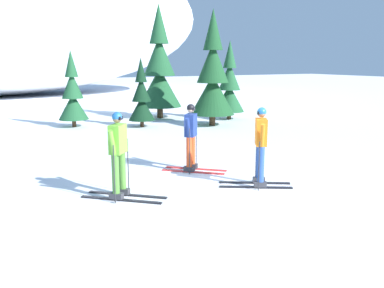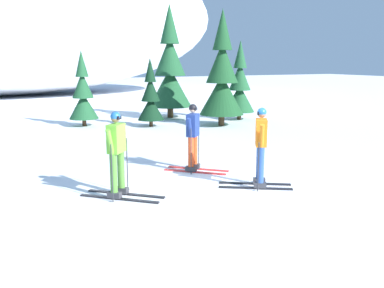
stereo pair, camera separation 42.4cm
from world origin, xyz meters
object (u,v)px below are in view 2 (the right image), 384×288
Objects in this scene: skier_lime_jacket at (117,153)px; pine_tree_far_right at (240,87)px; skier_navy_jacket at (193,136)px; pine_tree_left at (83,95)px; pine_tree_right at (222,78)px; pine_tree_center_right at (170,71)px; skier_orange_jacket at (260,145)px; pine_tree_center_left at (151,98)px.

pine_tree_far_right is at bearing 46.56° from skier_lime_jacket.
skier_navy_jacket is 0.46× the size of pine_tree_far_right.
pine_tree_left reaches higher than skier_lime_jacket.
pine_tree_right is (5.50, -2.47, 0.72)m from pine_tree_left.
skier_navy_jacket is 0.32× the size of pine_tree_center_right.
skier_orange_jacket is at bearing -68.57° from skier_navy_jacket.
skier_orange_jacket is at bearing -102.99° from pine_tree_center_right.
skier_orange_jacket is (3.11, -0.68, 0.01)m from skier_lime_jacket.
skier_lime_jacket is 12.70m from pine_tree_center_right.
pine_tree_center_left is 0.78× the size of pine_tree_far_right.
pine_tree_center_right is at bearing 70.63° from skier_navy_jacket.
pine_tree_center_right is (3.50, 9.94, 1.41)m from skier_navy_jacket.
pine_tree_center_left is at bearing -28.01° from pine_tree_left.
skier_orange_jacket is 11.22m from pine_tree_far_right.
skier_orange_jacket is 9.26m from pine_tree_right.
pine_tree_center_left is 3.24m from pine_tree_center_right.
pine_tree_center_left is 0.59× the size of pine_tree_right.
pine_tree_left is 6.07m from pine_tree_right.
pine_tree_far_right is at bearing 60.66° from skier_orange_jacket.
pine_tree_center_right is 1.11× the size of pine_tree_right.
pine_tree_center_right is (4.51, 1.00, 0.95)m from pine_tree_left.
pine_tree_far_right is at bearing 51.44° from skier_navy_jacket.
skier_lime_jacket is at bearing -152.08° from skier_navy_jacket.
pine_tree_far_right reaches higher than skier_lime_jacket.
skier_lime_jacket is at bearing -131.55° from pine_tree_right.
pine_tree_right reaches higher than pine_tree_far_right.
pine_tree_center_right is at bearing 12.51° from pine_tree_left.
skier_lime_jacket is 0.48× the size of pine_tree_far_right.
skier_navy_jacket is at bearing 111.43° from skier_orange_jacket.
skier_lime_jacket is at bearing -97.51° from pine_tree_left.
skier_navy_jacket is at bearing 27.92° from skier_lime_jacket.
skier_orange_jacket is at bearing -119.34° from pine_tree_far_right.
pine_tree_left reaches higher than skier_navy_jacket.
skier_orange_jacket is 0.55× the size of pine_tree_left.
pine_tree_right reaches higher than pine_tree_center_left.
skier_orange_jacket is at bearing -12.33° from skier_lime_jacket.
pine_tree_right is 1.32× the size of pine_tree_far_right.
pine_tree_center_left is (3.95, 8.81, 0.28)m from skier_lime_jacket.
pine_tree_right is 2.28m from pine_tree_far_right.
skier_navy_jacket is at bearing -109.37° from pine_tree_center_right.
pine_tree_right is (2.90, -1.08, 0.86)m from pine_tree_center_left.
skier_orange_jacket is (0.76, -1.93, 0.05)m from skier_navy_jacket.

